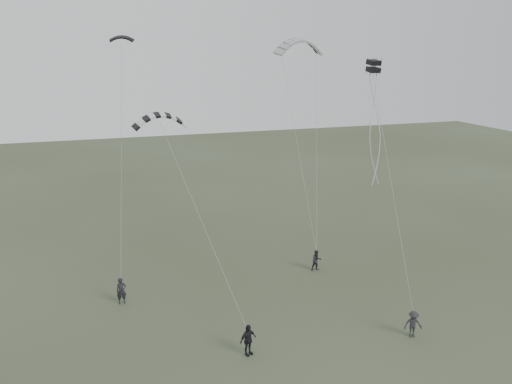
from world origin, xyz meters
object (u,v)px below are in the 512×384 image
object	(u,v)px
kite_dark_small	(121,37)
kite_pale_large	(300,40)
kite_striped	(160,115)
flyer_center	(248,340)
flyer_far	(413,324)
flyer_left	(121,291)
kite_box	(374,66)
flyer_right	(317,260)

from	to	relation	value
kite_dark_small	kite_pale_large	xyz separation A→B (m)	(14.03, 2.87, -0.03)
kite_dark_small	kite_striped	xyz separation A→B (m)	(1.79, -3.76, -4.78)
kite_dark_small	flyer_center	bearing A→B (deg)	-60.44
flyer_center	kite_dark_small	distance (m)	21.19
kite_dark_small	flyer_far	bearing A→B (deg)	-35.98
flyer_left	kite_dark_small	distance (m)	16.66
flyer_far	kite_dark_small	bearing A→B (deg)	148.86
kite_striped	flyer_left	bearing A→B (deg)	-150.73
flyer_center	kite_box	distance (m)	18.06
flyer_left	kite_box	distance (m)	21.20
flyer_far	kite_pale_large	world-z (taller)	kite_pale_large
kite_pale_large	kite_box	size ratio (longest dim) A/B	5.86
kite_box	flyer_far	bearing A→B (deg)	-102.38
flyer_center	flyer_left	bearing A→B (deg)	105.60
flyer_far	kite_dark_small	distance (m)	25.62
flyer_far	kite_striped	size ratio (longest dim) A/B	0.47
kite_dark_small	kite_pale_large	distance (m)	14.32
flyer_far	kite_striped	distance (m)	19.65
kite_dark_small	flyer_left	bearing A→B (deg)	-92.57
flyer_far	kite_pale_large	distance (m)	23.63
flyer_left	flyer_center	bearing A→B (deg)	-57.29
flyer_right	kite_striped	bearing A→B (deg)	174.17
kite_dark_small	kite_pale_large	bearing A→B (deg)	22.80
flyer_right	kite_striped	distance (m)	15.21
flyer_left	kite_pale_large	xyz separation A→B (m)	(15.48, 8.78, 15.48)
flyer_right	flyer_far	world-z (taller)	flyer_far
flyer_left	flyer_far	size ratio (longest dim) A/B	1.09
flyer_center	kite_dark_small	world-z (taller)	kite_dark_small
flyer_far	flyer_right	bearing A→B (deg)	114.41
flyer_center	flyer_far	xyz separation A→B (m)	(9.27, -1.22, -0.08)
kite_pale_large	flyer_right	bearing A→B (deg)	-113.48
flyer_far	kite_dark_small	world-z (taller)	kite_dark_small
kite_box	flyer_center	bearing A→B (deg)	-154.99
flyer_right	kite_dark_small	xyz separation A→B (m)	(-12.39, 5.19, 15.60)
flyer_left	kite_box	bearing A→B (deg)	-11.00
flyer_right	kite_pale_large	xyz separation A→B (m)	(1.64, 8.06, 15.56)
flyer_right	kite_striped	world-z (taller)	kite_striped
kite_box	flyer_left	bearing A→B (deg)	167.84
kite_pale_large	kite_box	world-z (taller)	kite_pale_large
flyer_far	kite_box	size ratio (longest dim) A/B	2.16
flyer_left	kite_box	xyz separation A→B (m)	(16.08, -1.73, 13.71)
kite_dark_small	kite_box	world-z (taller)	kite_dark_small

